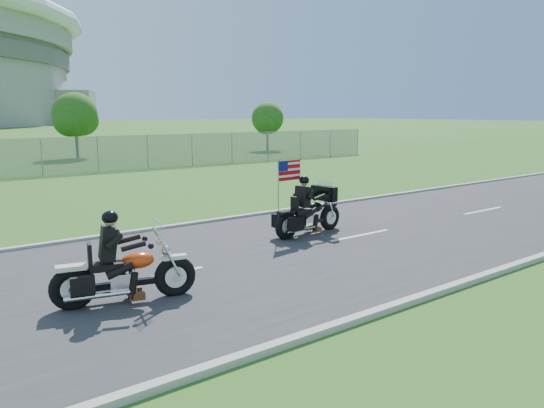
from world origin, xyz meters
TOP-DOWN VIEW (x-y plane):
  - ground at (0.00, 0.00)m, footprint 420.00×420.00m
  - road at (0.00, 0.00)m, footprint 120.00×8.00m
  - curb_north at (0.00, 4.05)m, footprint 120.00×0.18m
  - curb_south at (0.00, -4.05)m, footprint 120.00×0.18m
  - tree_fence_near at (6.04, 30.04)m, footprint 3.52×3.28m
  - tree_fence_far at (22.04, 28.03)m, footprint 3.08×2.87m
  - motorcycle_lead at (-3.04, -0.99)m, footprint 2.48×1.01m
  - motorcycle_follow at (3.02, 1.00)m, footprint 2.47×0.84m

SIDE VIEW (x-z plane):
  - ground at x=0.00m, z-range 0.00..0.00m
  - road at x=0.00m, z-range 0.00..0.04m
  - curb_north at x=0.00m, z-range -0.01..0.11m
  - curb_south at x=0.00m, z-range -0.01..0.11m
  - motorcycle_lead at x=-3.04m, z-range -0.31..1.38m
  - motorcycle_follow at x=3.02m, z-range -0.46..1.60m
  - tree_fence_far at x=22.04m, z-range 0.54..4.74m
  - tree_fence_near at x=6.04m, z-range 0.60..5.35m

